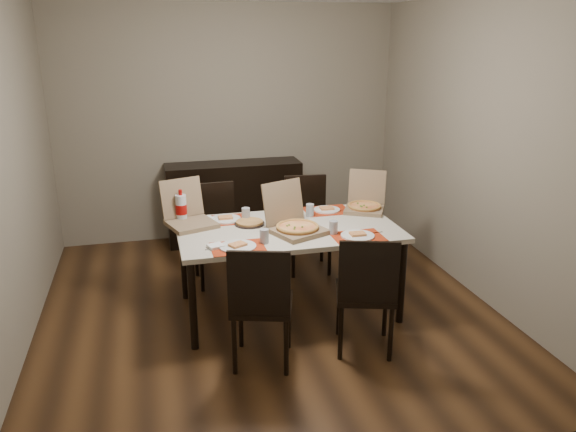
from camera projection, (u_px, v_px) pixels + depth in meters
The scene contains 19 objects.
ground at pixel (268, 309), 4.88m from camera, with size 3.80×4.00×0.02m, color #482C16.
room_walls at pixel (255, 101), 4.73m from camera, with size 3.84×4.02×2.62m.
sideboard at pixel (234, 202), 6.37m from camera, with size 1.50×0.40×0.90m, color black.
dining_table at pixel (288, 235), 4.65m from camera, with size 1.80×1.00×0.75m.
chair_near_left at pixel (261, 301), 3.88m from camera, with size 0.52×0.52×0.93m.
chair_near_right at pixel (366, 290), 4.05m from camera, with size 0.53×0.53×0.93m.
chair_far_left at pixel (215, 228), 5.32m from camera, with size 0.44×0.44×0.93m.
chair_far_right at pixel (307, 219), 5.60m from camera, with size 0.46×0.46×0.93m.
setting_near_left at pixel (242, 244), 4.21m from camera, with size 0.49×0.30×0.11m.
setting_near_right at pixel (351, 233), 4.43m from camera, with size 0.44×0.30×0.11m.
setting_far_left at pixel (228, 218), 4.81m from camera, with size 0.45×0.30×0.11m.
setting_far_right at pixel (322, 210), 5.02m from camera, with size 0.51×0.30×0.11m.
napkin_loose at pixel (290, 229), 4.56m from camera, with size 0.12×0.11×0.02m, color white.
pizza_box_center at pixel (295, 225), 4.51m from camera, with size 0.52×0.54×0.39m.
pizza_box_right at pixel (365, 204), 5.07m from camera, with size 0.47×0.49×0.34m.
pizza_box_left at pixel (189, 218), 4.68m from camera, with size 0.47×0.49×0.36m.
faina_plate at pixel (250, 223), 4.70m from camera, with size 0.25×0.25×0.03m.
dip_bowl at pixel (298, 219), 4.78m from camera, with size 0.14×0.14×0.03m, color white.
soda_bottle at pixel (181, 208), 4.73m from camera, with size 0.10×0.10×0.28m.
Camera 1 is at (-0.91, -4.29, 2.28)m, focal length 35.00 mm.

